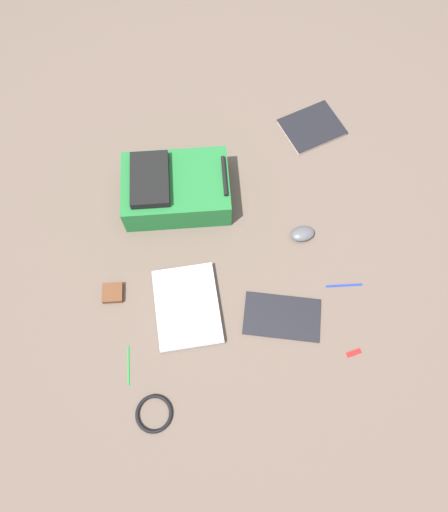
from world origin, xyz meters
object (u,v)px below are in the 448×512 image
pen_black (128,365)px  pen_blue (344,285)px  laptop (187,306)px  book_manual (282,317)px  book_comic (312,127)px  computer_mouse (303,234)px  earbud_pouch (113,293)px  cable_coil (154,414)px  usb_stick (354,353)px  backpack (175,188)px

pen_black → pen_blue: 0.83m
laptop → book_manual: 0.34m
laptop → pen_black: bearing=-58.3°
book_comic → computer_mouse: size_ratio=2.93×
pen_blue → book_manual: bearing=-77.5°
pen_black → earbud_pouch: (-0.27, -0.01, 0.01)m
cable_coil → pen_blue: 0.82m
pen_blue → usb_stick: (0.25, -0.05, -0.00)m
book_comic → backpack: bearing=-73.7°
book_comic → usb_stick: book_comic is taller
book_manual → pen_blue: (-0.06, 0.26, -0.00)m
book_comic → pen_black: book_comic is taller
laptop → earbud_pouch: bearing=-115.4°
cable_coil → earbud_pouch: (-0.45, -0.06, 0.01)m
laptop → book_comic: bearing=132.8°
book_manual → earbud_pouch: size_ratio=4.30×
backpack → usb_stick: bearing=31.4°
usb_stick → earbud_pouch: bearing=-118.7°
book_comic → computer_mouse: bearing=-22.9°
earbud_pouch → usb_stick: earbud_pouch is taller
laptop → cable_coil: (0.33, -0.19, -0.01)m
cable_coil → pen_black: 0.19m
laptop → book_comic: size_ratio=1.18×
cable_coil → laptop: bearing=150.2°
computer_mouse → cable_coil: bearing=-53.8°
usb_stick → laptop: bearing=-120.3°
pen_black → computer_mouse: bearing=113.5°
laptop → computer_mouse: 0.52m
pen_black → usb_stick: same height
backpack → book_manual: 0.64m
pen_blue → pen_black: bearing=-83.9°
computer_mouse → earbud_pouch: (0.05, -0.75, -0.01)m
laptop → book_manual: laptop is taller
pen_blue → earbud_pouch: size_ratio=1.86×
computer_mouse → pen_blue: computer_mouse is taller
laptop → cable_coil: laptop is taller
computer_mouse → pen_black: (0.32, -0.74, -0.01)m
pen_black → usb_stick: (0.16, 0.78, 0.00)m
pen_black → usb_stick: bearing=78.6°
book_comic → pen_blue: book_comic is taller
book_comic → pen_blue: bearing=-9.0°
usb_stick → cable_coil: bearing=-88.2°
laptop → usb_stick: (0.31, 0.53, -0.01)m
pen_black → earbud_pouch: earbud_pouch is taller
backpack → pen_blue: backpack is taller
book_manual → cable_coil: size_ratio=2.49×
backpack → pen_blue: bearing=45.1°
backpack → laptop: backpack is taller
book_manual → pen_blue: book_manual is taller
book_manual → usb_stick: book_manual is taller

